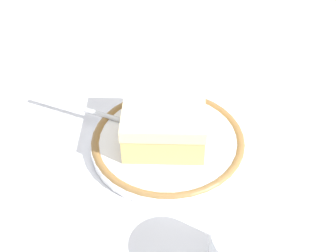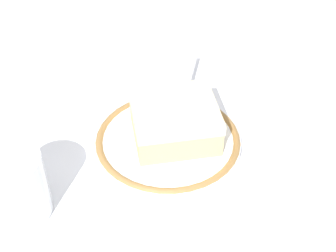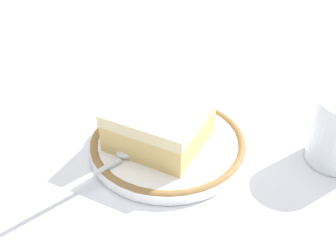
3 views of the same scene
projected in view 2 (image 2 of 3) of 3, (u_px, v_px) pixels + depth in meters
ground_plane at (177, 138)px, 0.59m from camera, size 2.40×2.40×0.00m
placemat at (177, 138)px, 0.59m from camera, size 0.42×0.41×0.00m
plate at (168, 141)px, 0.57m from camera, size 0.17×0.17×0.01m
cake_slice at (174, 121)px, 0.56m from camera, size 0.13×0.12×0.04m
spoon at (182, 102)px, 0.62m from camera, size 0.03×0.15×0.01m
cup at (16, 190)px, 0.49m from camera, size 0.06×0.06×0.07m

